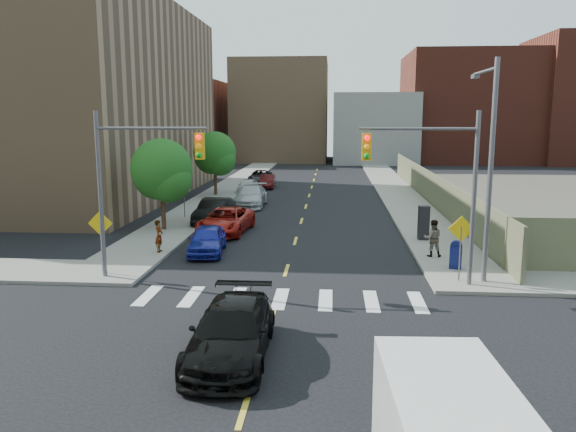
% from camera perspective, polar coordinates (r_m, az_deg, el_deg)
% --- Properties ---
extents(ground, '(160.00, 160.00, 0.00)m').
position_cam_1_polar(ground, '(17.60, -2.35, -12.54)').
color(ground, black).
rests_on(ground, ground).
extents(sidewalk_nw, '(3.50, 73.00, 0.15)m').
position_cam_1_polar(sidewalk_nw, '(58.82, -5.01, 3.53)').
color(sidewalk_nw, gray).
rests_on(sidewalk_nw, ground).
extents(sidewalk_ne, '(3.50, 73.00, 0.15)m').
position_cam_1_polar(sidewalk_ne, '(58.29, 10.21, 3.35)').
color(sidewalk_ne, gray).
rests_on(sidewalk_ne, ground).
extents(fence_north, '(0.12, 44.00, 2.50)m').
position_cam_1_polar(fence_north, '(45.11, 14.25, 2.76)').
color(fence_north, '#696D4C').
rests_on(fence_north, ground).
extents(building_nw, '(22.00, 30.00, 16.00)m').
position_cam_1_polar(building_nw, '(52.00, -23.34, 10.65)').
color(building_nw, '#8C6B4C').
rests_on(building_nw, ground).
extents(bg_bldg_west, '(14.00, 18.00, 12.00)m').
position_cam_1_polar(bg_bldg_west, '(89.40, -11.16, 9.42)').
color(bg_bldg_west, '#592319').
rests_on(bg_bldg_west, ground).
extents(bg_bldg_midwest, '(14.00, 16.00, 15.00)m').
position_cam_1_polar(bg_bldg_midwest, '(88.48, -0.63, 10.57)').
color(bg_bldg_midwest, '#8C6B4C').
rests_on(bg_bldg_midwest, ground).
extents(bg_bldg_center, '(12.00, 16.00, 10.00)m').
position_cam_1_polar(bg_bldg_center, '(86.35, 8.65, 8.81)').
color(bg_bldg_center, gray).
rests_on(bg_bldg_center, ground).
extents(bg_bldg_east, '(18.00, 18.00, 16.00)m').
position_cam_1_polar(bg_bldg_east, '(90.37, 17.65, 10.42)').
color(bg_bldg_east, '#592319').
rests_on(bg_bldg_east, ground).
extents(signal_nw, '(4.59, 0.30, 7.00)m').
position_cam_1_polar(signal_nw, '(23.62, -15.25, 4.29)').
color(signal_nw, '#59595E').
rests_on(signal_nw, ground).
extents(signal_ne, '(4.59, 0.30, 7.00)m').
position_cam_1_polar(signal_ne, '(22.59, 14.75, 4.07)').
color(signal_ne, '#59595E').
rests_on(signal_ne, ground).
extents(streetlight_ne, '(0.25, 3.70, 9.00)m').
position_cam_1_polar(streetlight_ne, '(23.89, 19.71, 5.79)').
color(streetlight_ne, '#59595E').
rests_on(streetlight_ne, ground).
extents(warn_sign_nw, '(1.06, 0.06, 2.83)m').
position_cam_1_polar(warn_sign_nw, '(25.11, -18.50, -1.40)').
color(warn_sign_nw, '#59595E').
rests_on(warn_sign_nw, ground).
extents(warn_sign_ne, '(1.06, 0.06, 2.83)m').
position_cam_1_polar(warn_sign_ne, '(23.70, 17.16, -1.99)').
color(warn_sign_ne, '#59595E').
rests_on(warn_sign_ne, ground).
extents(warn_sign_midwest, '(1.06, 0.06, 2.83)m').
position_cam_1_polar(warn_sign_midwest, '(37.73, -10.53, 2.66)').
color(warn_sign_midwest, '#59595E').
rests_on(warn_sign_midwest, ground).
extents(tree_west_near, '(3.66, 3.64, 5.52)m').
position_cam_1_polar(tree_west_near, '(33.84, -12.68, 4.27)').
color(tree_west_near, '#332114').
rests_on(tree_west_near, ground).
extents(tree_west_far, '(3.66, 3.64, 5.52)m').
position_cam_1_polar(tree_west_far, '(48.33, -7.43, 6.11)').
color(tree_west_far, '#332114').
rests_on(tree_west_far, ground).
extents(parked_car_blue, '(2.04, 4.25, 1.40)m').
position_cam_1_polar(parked_car_blue, '(28.29, -8.21, -2.40)').
color(parked_car_blue, '#1C249A').
rests_on(parked_car_blue, ground).
extents(parked_car_black, '(2.04, 4.92, 1.58)m').
position_cam_1_polar(parked_car_black, '(36.11, -7.48, 0.48)').
color(parked_car_black, black).
rests_on(parked_car_black, ground).
extents(parked_car_red, '(2.96, 5.57, 1.49)m').
position_cam_1_polar(parked_car_red, '(33.03, -6.33, -0.47)').
color(parked_car_red, '#A01710').
rests_on(parked_car_red, ground).
extents(parked_car_silver, '(2.23, 5.46, 1.58)m').
position_cam_1_polar(parked_car_silver, '(42.74, -3.82, 2.03)').
color(parked_car_silver, '#A8ABB0').
rests_on(parked_car_silver, ground).
extents(parked_car_white, '(1.62, 3.89, 1.31)m').
position_cam_1_polar(parked_car_white, '(49.96, -4.11, 3.05)').
color(parked_car_white, silver).
rests_on(parked_car_white, ground).
extents(parked_car_maroon, '(1.48, 3.88, 1.26)m').
position_cam_1_polar(parked_car_maroon, '(53.70, -2.10, 3.53)').
color(parked_car_maroon, '#3E0D0C').
rests_on(parked_car_maroon, ground).
extents(parked_car_grey, '(2.27, 4.78, 1.32)m').
position_cam_1_polar(parked_car_grey, '(57.59, -2.82, 4.00)').
color(parked_car_grey, black).
rests_on(parked_car_grey, ground).
extents(black_sedan, '(2.22, 5.35, 1.55)m').
position_cam_1_polar(black_sedan, '(16.26, -5.78, -11.61)').
color(black_sedan, black).
rests_on(black_sedan, ground).
extents(mailbox, '(0.60, 0.51, 1.27)m').
position_cam_1_polar(mailbox, '(25.81, 16.68, -3.80)').
color(mailbox, '#0E1551').
rests_on(mailbox, sidewalk_ne).
extents(payphone, '(0.60, 0.51, 1.85)m').
position_cam_1_polar(payphone, '(31.29, 13.61, -0.68)').
color(payphone, black).
rests_on(payphone, sidewalk_ne).
extents(pedestrian_west, '(0.42, 0.61, 1.59)m').
position_cam_1_polar(pedestrian_west, '(28.39, -12.96, -2.00)').
color(pedestrian_west, gray).
rests_on(pedestrian_west, sidewalk_nw).
extents(pedestrian_east, '(0.89, 0.70, 1.78)m').
position_cam_1_polar(pedestrian_east, '(27.64, 14.50, -2.20)').
color(pedestrian_east, gray).
rests_on(pedestrian_east, sidewalk_ne).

